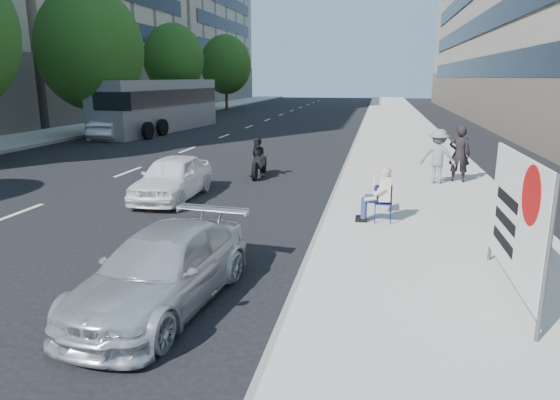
% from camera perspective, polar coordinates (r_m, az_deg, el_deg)
% --- Properties ---
extents(ground, '(160.00, 160.00, 0.00)m').
position_cam_1_polar(ground, '(10.00, -5.08, -6.48)').
color(ground, black).
rests_on(ground, ground).
extents(near_sidewalk, '(5.00, 120.00, 0.15)m').
position_cam_1_polar(near_sidewalk, '(29.22, 13.78, 6.79)').
color(near_sidewalk, '#ACA8A1').
rests_on(near_sidewalk, ground).
extents(far_sidewalk, '(4.50, 120.00, 0.15)m').
position_cam_1_polar(far_sidewalk, '(35.06, -22.74, 7.24)').
color(far_sidewalk, '#ACA8A1').
rests_on(far_sidewalk, ground).
extents(far_bldg_north, '(22.00, 28.00, 28.00)m').
position_cam_1_polar(far_bldg_north, '(78.86, -14.42, 21.12)').
color(far_bldg_north, '#C1B190').
rests_on(far_bldg_north, ground).
extents(tree_far_c, '(6.00, 6.00, 8.47)m').
position_cam_1_polar(tree_far_c, '(31.61, -20.88, 15.81)').
color(tree_far_c, '#382616').
rests_on(tree_far_c, ground).
extents(tree_far_d, '(4.80, 4.80, 7.65)m').
position_cam_1_polar(tree_far_d, '(42.31, -12.06, 15.49)').
color(tree_far_d, '#382616').
rests_on(tree_far_d, ground).
extents(tree_far_e, '(5.40, 5.40, 7.89)m').
position_cam_1_polar(tree_far_e, '(55.48, -6.23, 15.13)').
color(tree_far_e, '#382616').
rests_on(tree_far_e, ground).
extents(seated_protester, '(0.83, 1.11, 1.31)m').
position_cam_1_polar(seated_protester, '(11.86, 11.25, 0.96)').
color(seated_protester, navy).
rests_on(seated_protester, near_sidewalk).
extents(jogger, '(1.23, 0.88, 1.73)m').
position_cam_1_polar(jogger, '(16.69, 17.62, 4.77)').
color(jogger, slate).
rests_on(jogger, near_sidewalk).
extents(pedestrian_woman, '(0.74, 0.56, 1.82)m').
position_cam_1_polar(pedestrian_woman, '(17.17, 19.82, 4.99)').
color(pedestrian_woman, black).
rests_on(pedestrian_woman, near_sidewalk).
extents(protest_banner, '(0.08, 3.06, 2.20)m').
position_cam_1_polar(protest_banner, '(8.38, 25.35, -1.77)').
color(protest_banner, '#4C4C4C').
rests_on(protest_banner, near_sidewalk).
extents(parked_sedan, '(2.04, 4.15, 1.16)m').
position_cam_1_polar(parked_sedan, '(7.97, -13.26, -7.76)').
color(parked_sedan, '#BBBDC3').
rests_on(parked_sedan, ground).
extents(white_sedan_near, '(1.57, 3.74, 1.26)m').
position_cam_1_polar(white_sedan_near, '(14.86, -12.20, 2.54)').
color(white_sedan_near, white).
rests_on(white_sedan_near, ground).
extents(white_sedan_mid, '(1.95, 4.29, 1.36)m').
position_cam_1_polar(white_sedan_mid, '(30.81, -18.53, 7.96)').
color(white_sedan_mid, silver).
rests_on(white_sedan_mid, ground).
extents(motorcycle, '(0.73, 2.05, 1.42)m').
position_cam_1_polar(motorcycle, '(17.72, -2.44, 4.66)').
color(motorcycle, black).
rests_on(motorcycle, ground).
extents(bus, '(3.80, 12.27, 3.30)m').
position_cam_1_polar(bus, '(34.22, -13.58, 10.41)').
color(bus, slate).
rests_on(bus, ground).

